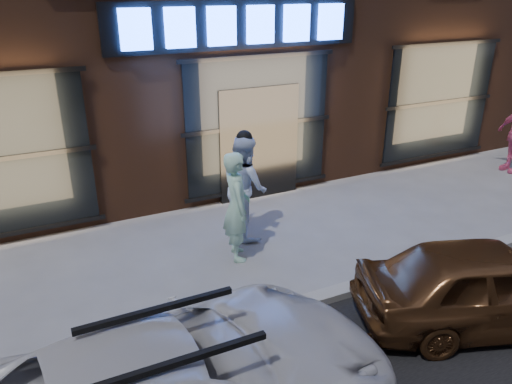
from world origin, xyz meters
The scene contains 5 objects.
ground centered at (0.00, 0.00, 0.00)m, with size 90.00×90.00×0.00m, color slate.
curb centered at (0.00, 0.00, 0.06)m, with size 60.00×0.25×0.12m, color gray.
man_bowtie centered at (-1.47, 1.74, 0.94)m, with size 0.69×0.45×1.88m, color #B4EDCC.
man_cap centered at (-1.01, 2.43, 0.96)m, with size 0.93×0.72×1.91m, color white.
gold_sedan centered at (0.87, -1.38, 0.61)m, with size 1.43×3.56×1.21m, color brown.
Camera 1 is at (-4.43, -5.13, 4.37)m, focal length 35.00 mm.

